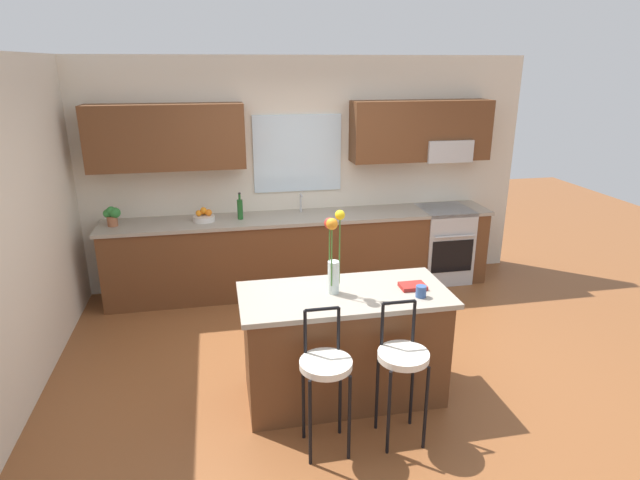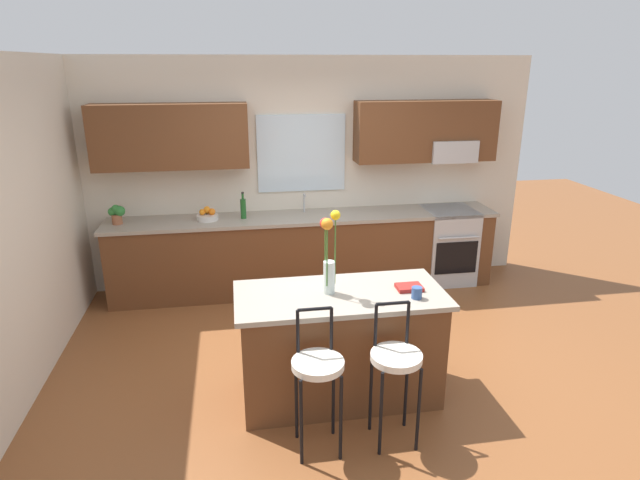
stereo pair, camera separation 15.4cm
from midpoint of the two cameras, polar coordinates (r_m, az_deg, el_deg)
name	(u,v)px [view 2 (the right image)]	position (r m, az deg, el deg)	size (l,w,h in m)	color
ground_plane	(332,361)	(4.98, 2.17, -13.00)	(14.00, 14.00, 0.00)	brown
wall_left	(19,225)	(4.92, -29.06, 1.38)	(0.12, 4.60, 2.70)	beige
back_wall_assembly	(304,161)	(6.30, -1.00, 8.53)	(5.60, 0.50, 2.70)	beige
counter_run	(306,252)	(6.29, -0.87, -1.31)	(4.56, 0.64, 0.92)	brown
sink_faucet	(304,201)	(6.26, -1.01, 4.27)	(0.02, 0.13, 0.23)	#B7BABC
oven_range	(447,245)	(6.75, 14.23, -0.54)	(0.60, 0.64, 0.92)	#B7BABC
kitchen_island	(340,345)	(4.31, 3.18, -11.29)	(1.64, 0.76, 0.92)	brown
bar_stool_near	(318,370)	(3.68, 0.98, -13.90)	(0.36, 0.36, 1.04)	black
bar_stool_middle	(396,363)	(3.80, 9.38, -12.99)	(0.36, 0.36, 1.04)	black
flower_vase	(329,253)	(3.97, 2.08, -1.44)	(0.15, 0.15, 0.66)	silver
mug_ceramic	(417,293)	(4.07, 11.51, -5.63)	(0.08, 0.08, 0.09)	#33518C
cookbook	(409,287)	(4.23, 10.68, -5.07)	(0.20, 0.15, 0.03)	maroon
fruit_bowl_oranges	(207,215)	(6.08, -11.39, 2.62)	(0.24, 0.24, 0.16)	silver
bottle_olive_oil	(243,208)	(6.06, -7.60, 3.45)	(0.06, 0.06, 0.31)	#1E5923
potted_plant_small	(117,213)	(6.18, -20.50, 2.75)	(0.19, 0.13, 0.22)	#9E5B3D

